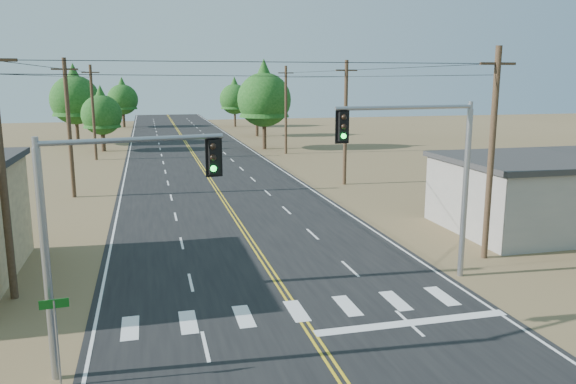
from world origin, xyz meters
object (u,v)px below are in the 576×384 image
object	(u,v)px
signal_mast_left	(99,216)
signal_mast_right	(431,162)
building_right	(576,193)
street_sign	(56,329)

from	to	relation	value
signal_mast_left	signal_mast_right	size ratio (longest dim) A/B	0.92
signal_mast_right	signal_mast_left	bearing A→B (deg)	-164.20
building_right	signal_mast_left	world-z (taller)	signal_mast_left
signal_mast_right	street_sign	world-z (taller)	signal_mast_right
signal_mast_left	signal_mast_right	xyz separation A→B (m)	(12.77, 4.51, 0.43)
signal_mast_right	street_sign	size ratio (longest dim) A/B	2.92
signal_mast_left	street_sign	size ratio (longest dim) A/B	2.69
signal_mast_left	street_sign	xyz separation A→B (m)	(-1.27, -0.77, -2.96)
building_right	signal_mast_left	xyz separation A→B (m)	(-25.53, -10.63, 2.70)
signal_mast_left	street_sign	bearing A→B (deg)	-159.20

